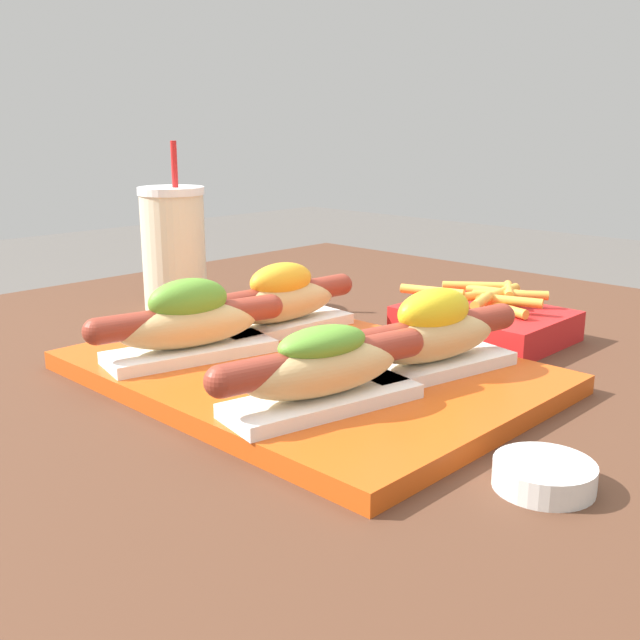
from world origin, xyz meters
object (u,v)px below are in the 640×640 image
at_px(hot_dog_0, 189,323).
at_px(hot_dog_3, 433,336).
at_px(serving_tray, 306,372).
at_px(hot_dog_2, 281,301).
at_px(drink_cup, 174,248).
at_px(sauce_bowl, 544,474).
at_px(hot_dog_1, 323,369).
at_px(fries_basket, 484,321).

bearing_deg(hot_dog_0, hot_dog_3, 33.39).
xyz_separation_m(serving_tray, hot_dog_2, (-0.10, 0.06, 0.04)).
xyz_separation_m(hot_dog_0, drink_cup, (-0.25, 0.16, 0.03)).
relative_size(serving_tray, hot_dog_3, 2.13).
bearing_deg(sauce_bowl, hot_dog_3, 148.08).
relative_size(hot_dog_2, drink_cup, 0.94).
xyz_separation_m(hot_dog_2, sauce_bowl, (0.38, -0.11, -0.04)).
height_order(serving_tray, sauce_bowl, sauce_bowl).
bearing_deg(hot_dog_1, hot_dog_3, 85.87).
bearing_deg(serving_tray, drink_cup, 165.41).
relative_size(serving_tray, hot_dog_1, 2.13).
height_order(drink_cup, fries_basket, drink_cup).
distance_m(drink_cup, fries_basket, 0.43).
xyz_separation_m(hot_dog_2, hot_dog_3, (0.21, -0.00, 0.00)).
xyz_separation_m(hot_dog_0, hot_dog_3, (0.20, 0.13, -0.00)).
bearing_deg(sauce_bowl, hot_dog_1, -170.64).
height_order(sauce_bowl, drink_cup, drink_cup).
bearing_deg(fries_basket, hot_dog_0, -113.04).
height_order(sauce_bowl, fries_basket, fries_basket).
xyz_separation_m(hot_dog_2, drink_cup, (-0.24, 0.02, 0.03)).
xyz_separation_m(hot_dog_3, fries_basket, (-0.06, 0.19, -0.03)).
relative_size(hot_dog_0, sauce_bowl, 2.92).
bearing_deg(hot_dog_3, sauce_bowl, -31.92).
xyz_separation_m(serving_tray, sauce_bowl, (0.28, -0.04, 0.00)).
relative_size(hot_dog_1, hot_dog_2, 0.98).
height_order(hot_dog_0, fries_basket, hot_dog_0).
relative_size(hot_dog_1, hot_dog_3, 1.00).
relative_size(hot_dog_1, drink_cup, 0.92).
xyz_separation_m(hot_dog_1, sauce_bowl, (0.18, 0.03, -0.04)).
bearing_deg(hot_dog_1, serving_tray, 141.71).
xyz_separation_m(hot_dog_0, hot_dog_2, (-0.01, 0.13, -0.00)).
height_order(hot_dog_3, drink_cup, drink_cup).
xyz_separation_m(serving_tray, hot_dog_1, (0.10, -0.08, 0.04)).
distance_m(serving_tray, hot_dog_1, 0.13).
bearing_deg(sauce_bowl, hot_dog_2, 164.09).
height_order(hot_dog_3, fries_basket, hot_dog_3).
height_order(hot_dog_3, sauce_bowl, hot_dog_3).
relative_size(hot_dog_0, fries_basket, 1.13).
xyz_separation_m(hot_dog_1, fries_basket, (-0.05, 0.33, -0.03)).
distance_m(hot_dog_0, drink_cup, 0.30).
relative_size(hot_dog_0, hot_dog_2, 0.98).
bearing_deg(hot_dog_2, serving_tray, -31.88).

